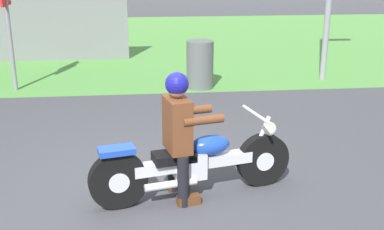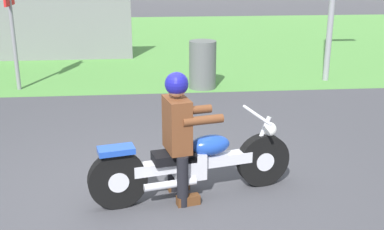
% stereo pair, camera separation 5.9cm
% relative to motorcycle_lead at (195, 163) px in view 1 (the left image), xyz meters
% --- Properties ---
extents(ground, '(120.00, 120.00, 0.00)m').
position_rel_motorcycle_lead_xyz_m(ground, '(-0.54, 0.13, -0.38)').
color(ground, '#424247').
extents(grass_verge, '(60.00, 12.00, 0.01)m').
position_rel_motorcycle_lead_xyz_m(grass_verge, '(-0.54, 10.09, -0.37)').
color(grass_verge, '#549342').
rests_on(grass_verge, ground).
extents(motorcycle_lead, '(2.20, 0.81, 0.86)m').
position_rel_motorcycle_lead_xyz_m(motorcycle_lead, '(0.00, 0.00, 0.00)').
color(motorcycle_lead, black).
rests_on(motorcycle_lead, ground).
extents(rider_lead, '(0.62, 0.54, 1.38)m').
position_rel_motorcycle_lead_xyz_m(rider_lead, '(-0.17, -0.04, 0.43)').
color(rider_lead, black).
rests_on(rider_lead, ground).
extents(trash_can, '(0.52, 0.52, 0.93)m').
position_rel_motorcycle_lead_xyz_m(trash_can, '(0.59, 4.43, 0.09)').
color(trash_can, '#595E5B').
rests_on(trash_can, ground).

